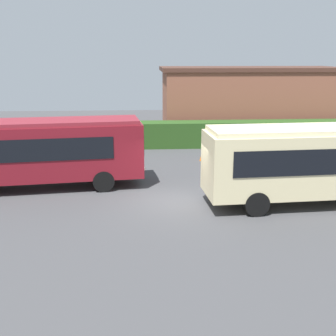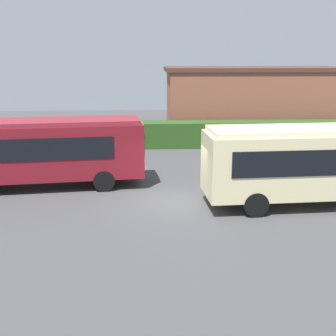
{
  "view_description": "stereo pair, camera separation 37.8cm",
  "coord_description": "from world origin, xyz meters",
  "px_view_note": "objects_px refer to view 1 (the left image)",
  "views": [
    {
      "loc": [
        -1.44,
        -17.6,
        6.18
      ],
      "look_at": [
        -0.25,
        0.74,
        1.29
      ],
      "focal_mm": 45.4,
      "sensor_mm": 36.0,
      "label": 1
    },
    {
      "loc": [
        -1.06,
        -17.62,
        6.18
      ],
      "look_at": [
        -0.25,
        0.74,
        1.29
      ],
      "focal_mm": 45.4,
      "sensor_mm": 36.0,
      "label": 2
    }
  ],
  "objects_px": {
    "bus_maroon": "(35,150)",
    "bus_cream": "(317,160)",
    "person_right": "(325,166)",
    "person_center": "(74,149)",
    "person_left": "(22,152)",
    "traffic_cone": "(203,156)"
  },
  "relations": [
    {
      "from": "person_left",
      "to": "person_center",
      "type": "xyz_separation_m",
      "value": [
        2.8,
        0.31,
        0.03
      ]
    },
    {
      "from": "bus_maroon",
      "to": "person_right",
      "type": "relative_size",
      "value": 5.58
    },
    {
      "from": "bus_cream",
      "to": "bus_maroon",
      "type": "bearing_deg",
      "value": 163.18
    },
    {
      "from": "bus_maroon",
      "to": "person_left",
      "type": "distance_m",
      "value": 4.14
    },
    {
      "from": "person_center",
      "to": "person_right",
      "type": "relative_size",
      "value": 1.03
    },
    {
      "from": "bus_maroon",
      "to": "person_left",
      "type": "bearing_deg",
      "value": 107.01
    },
    {
      "from": "bus_cream",
      "to": "traffic_cone",
      "type": "bearing_deg",
      "value": 111.36
    },
    {
      "from": "bus_cream",
      "to": "person_right",
      "type": "distance_m",
      "value": 2.98
    },
    {
      "from": "bus_maroon",
      "to": "bus_cream",
      "type": "distance_m",
      "value": 12.7
    },
    {
      "from": "bus_cream",
      "to": "person_right",
      "type": "height_order",
      "value": "bus_cream"
    },
    {
      "from": "bus_maroon",
      "to": "person_right",
      "type": "distance_m",
      "value": 13.9
    },
    {
      "from": "person_left",
      "to": "traffic_cone",
      "type": "xyz_separation_m",
      "value": [
        10.32,
        1.31,
        -0.68
      ]
    },
    {
      "from": "bus_maroon",
      "to": "bus_cream",
      "type": "height_order",
      "value": "bus_cream"
    },
    {
      "from": "bus_maroon",
      "to": "traffic_cone",
      "type": "height_order",
      "value": "bus_maroon"
    },
    {
      "from": "person_left",
      "to": "person_right",
      "type": "bearing_deg",
      "value": 128.72
    },
    {
      "from": "bus_cream",
      "to": "person_left",
      "type": "distance_m",
      "value": 15.51
    },
    {
      "from": "person_center",
      "to": "traffic_cone",
      "type": "relative_size",
      "value": 3.16
    },
    {
      "from": "bus_maroon",
      "to": "bus_cream",
      "type": "xyz_separation_m",
      "value": [
        12.36,
        -2.92,
        0.03
      ]
    },
    {
      "from": "bus_cream",
      "to": "person_center",
      "type": "relative_size",
      "value": 5.09
    },
    {
      "from": "bus_maroon",
      "to": "person_right",
      "type": "height_order",
      "value": "bus_maroon"
    },
    {
      "from": "person_center",
      "to": "traffic_cone",
      "type": "distance_m",
      "value": 7.63
    },
    {
      "from": "bus_cream",
      "to": "person_center",
      "type": "height_order",
      "value": "bus_cream"
    }
  ]
}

